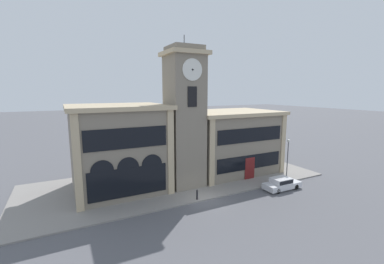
# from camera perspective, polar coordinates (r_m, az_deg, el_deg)

# --- Properties ---
(ground_plane) EXTENTS (300.00, 300.00, 0.00)m
(ground_plane) POSITION_cam_1_polar(r_m,az_deg,el_deg) (27.77, 3.06, -15.05)
(ground_plane) COLOR #56565B
(sidewalk_kerb) EXTENTS (36.71, 13.91, 0.15)m
(sidewalk_kerb) POSITION_cam_1_polar(r_m,az_deg,el_deg) (33.50, -3.03, -10.60)
(sidewalk_kerb) COLOR gray
(sidewalk_kerb) RESTS_ON ground_plane
(clock_tower) EXTENTS (4.59, 4.59, 17.53)m
(clock_tower) POSITION_cam_1_polar(r_m,az_deg,el_deg) (29.98, -1.66, 3.10)
(clock_tower) COLOR gray
(clock_tower) RESTS_ON ground_plane
(town_hall_left_wing) EXTENTS (10.63, 9.50, 9.84)m
(town_hall_left_wing) POSITION_cam_1_polar(r_m,az_deg,el_deg) (30.55, -15.97, -3.37)
(town_hall_left_wing) COLOR gray
(town_hall_left_wing) RESTS_ON ground_plane
(town_hall_right_wing) EXTENTS (12.81, 9.50, 8.62)m
(town_hall_right_wing) POSITION_cam_1_polar(r_m,az_deg,el_deg) (36.83, 8.45, -2.00)
(town_hall_right_wing) COLOR gray
(town_hall_right_wing) RESTS_ON ground_plane
(parked_car_near) EXTENTS (4.58, 1.87, 1.39)m
(parked_car_near) POSITION_cam_1_polar(r_m,az_deg,el_deg) (32.22, 19.28, -10.71)
(parked_car_near) COLOR silver
(parked_car_near) RESTS_ON ground_plane
(street_lamp) EXTENTS (0.36, 0.36, 5.21)m
(street_lamp) POSITION_cam_1_polar(r_m,az_deg,el_deg) (34.77, 20.53, -4.36)
(street_lamp) COLOR #4C4C51
(street_lamp) RESTS_ON sidewalk_kerb
(bollard) EXTENTS (0.18, 0.18, 1.06)m
(bollard) POSITION_cam_1_polar(r_m,az_deg,el_deg) (27.52, 1.13, -13.75)
(bollard) COLOR black
(bollard) RESTS_ON sidewalk_kerb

